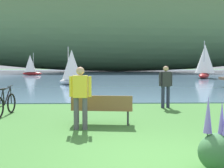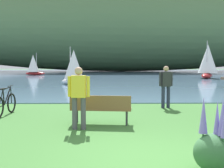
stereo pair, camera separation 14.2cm
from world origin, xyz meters
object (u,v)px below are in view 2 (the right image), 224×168
Objects in this scene: bicycle_beside_path at (6,104)px; sailboat_mid_bay at (73,67)px; person_at_shoreline at (166,84)px; park_bench_near_camera at (101,107)px; sailboat_nearest_to_shore at (208,61)px; sailboat_toward_hillside at (33,65)px; person_on_the_grass at (79,94)px.

sailboat_mid_bay is at bearing 87.51° from bicycle_beside_path.
bicycle_beside_path is 1.04× the size of person_at_shoreline.
person_at_shoreline is (5.93, 1.58, 0.58)m from bicycle_beside_path.
park_bench_near_camera is 29.06m from sailboat_nearest_to_shore.
sailboat_mid_bay is 22.75m from sailboat_toward_hillside.
park_bench_near_camera is at bearing -115.33° from sailboat_nearest_to_shore.
sailboat_toward_hillside is (-24.15, 10.30, -0.48)m from sailboat_nearest_to_shore.
person_on_the_grass is 0.53× the size of sailboat_mid_bay.
sailboat_nearest_to_shore reaches higher than bicycle_beside_path.
park_bench_near_camera is 4.07m from person_at_shoreline.
sailboat_nearest_to_shore is at bearing 66.90° from person_at_shoreline.
person_at_shoreline reaches higher than bicycle_beside_path.
bicycle_beside_path is at bearing -92.49° from sailboat_mid_bay.
sailboat_nearest_to_shore is at bearing 34.94° from sailboat_mid_bay.
sailboat_toward_hillside is at bearing 107.83° from park_bench_near_camera.
park_bench_near_camera is 15.90m from sailboat_mid_bay.
bicycle_beside_path is 0.55× the size of sailboat_mid_bay.
bicycle_beside_path is at bearing -165.05° from person_at_shoreline.
sailboat_mid_bay is at bearing 113.08° from person_at_shoreline.
bicycle_beside_path is 1.04× the size of person_on_the_grass.
sailboat_toward_hillside is (-8.37, 34.98, 1.31)m from bicycle_beside_path.
person_on_the_grass is 0.37× the size of sailboat_nearest_to_shore.
bicycle_beside_path is 6.17m from person_at_shoreline.
sailboat_toward_hillside reaches higher than person_on_the_grass.
sailboat_nearest_to_shore reaches higher than sailboat_mid_bay.
sailboat_mid_bay reaches higher than bicycle_beside_path.
sailboat_nearest_to_shore is at bearing 57.39° from bicycle_beside_path.
park_bench_near_camera is 3.71m from bicycle_beside_path.
sailboat_mid_bay is 0.91× the size of sailboat_toward_hillside.
person_at_shoreline is at bearing 50.09° from person_on_the_grass.
person_on_the_grass is at bearing -132.83° from park_bench_near_camera.
person_on_the_grass is at bearing -37.82° from bicycle_beside_path.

